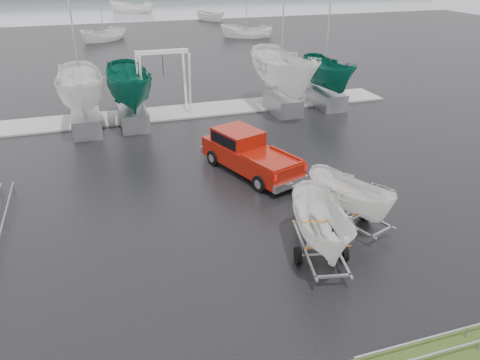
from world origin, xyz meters
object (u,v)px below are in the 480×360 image
at_px(pickup_truck, 247,152).
at_px(boat_hoist, 163,73).
at_px(trailer_hitched, 353,167).
at_px(trailer_parked, 325,190).

distance_m(pickup_truck, boat_hoist, 10.39).
relative_size(trailer_hitched, trailer_parked, 0.92).
bearing_deg(pickup_truck, trailer_parked, -108.96).
xyz_separation_m(trailer_hitched, trailer_parked, (-2.04, -1.71, 0.22)).
bearing_deg(trailer_hitched, pickup_truck, 90.00).
xyz_separation_m(pickup_truck, trailer_parked, (0.06, -7.67, 1.67)).
bearing_deg(pickup_truck, boat_hoist, 83.07).
distance_m(trailer_hitched, boat_hoist, 16.54).
xyz_separation_m(pickup_truck, boat_hoist, (-2.22, 10.01, 1.69)).
bearing_deg(trailer_hitched, trailer_parked, -159.42).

